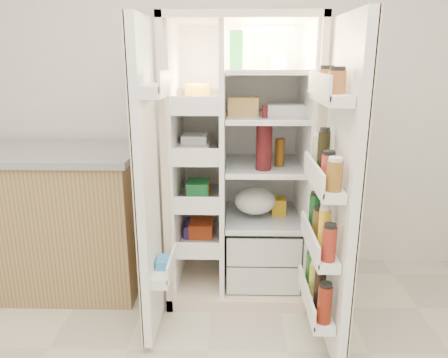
{
  "coord_description": "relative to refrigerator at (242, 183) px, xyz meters",
  "views": [
    {
      "loc": [
        0.14,
        -1.09,
        1.57
      ],
      "look_at": [
        0.08,
        1.25,
        0.89
      ],
      "focal_mm": 34.0,
      "sensor_mm": 36.0,
      "label": 1
    }
  ],
  "objects": [
    {
      "name": "fridge_door",
      "position": [
        0.46,
        -0.69,
        0.13
      ],
      "size": [
        0.17,
        0.58,
        1.72
      ],
      "color": "white",
      "rests_on": "floor"
    },
    {
      "name": "kitchen_counter",
      "position": [
        -1.36,
        -0.05,
        -0.25
      ],
      "size": [
        1.34,
        0.72,
        0.98
      ],
      "color": "#9C7E4E",
      "rests_on": "floor"
    },
    {
      "name": "freezer_door",
      "position": [
        -0.52,
        -0.6,
        0.15
      ],
      "size": [
        0.15,
        0.4,
        1.72
      ],
      "color": "white",
      "rests_on": "floor"
    },
    {
      "name": "refrigerator",
      "position": [
        0.0,
        0.0,
        0.0
      ],
      "size": [
        0.92,
        0.7,
        1.8
      ],
      "color": "beige",
      "rests_on": "floor"
    },
    {
      "name": "wall_back",
      "position": [
        -0.2,
        0.35,
        0.61
      ],
      "size": [
        4.0,
        0.02,
        2.7
      ],
      "primitive_type": "cube",
      "color": "silver",
      "rests_on": "floor"
    }
  ]
}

